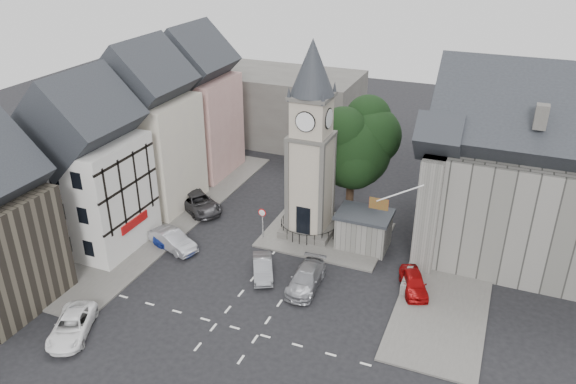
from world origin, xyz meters
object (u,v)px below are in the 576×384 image
at_px(stone_shelter, 364,230).
at_px(car_east_red, 414,283).
at_px(car_west_blue, 175,242).
at_px(clock_tower, 311,143).
at_px(pedestrian, 437,245).

height_order(stone_shelter, car_east_red, stone_shelter).
bearing_deg(car_east_red, car_west_blue, 163.29).
bearing_deg(clock_tower, car_east_red, -27.07).
bearing_deg(car_west_blue, car_east_red, -72.91).
relative_size(car_west_blue, car_east_red, 0.99).
xyz_separation_m(car_west_blue, pedestrian, (19.47, 7.30, 0.16)).
relative_size(car_east_red, pedestrian, 2.40).
height_order(clock_tower, car_east_red, clock_tower).
xyz_separation_m(clock_tower, car_west_blue, (-8.98, -6.71, -7.45)).
xyz_separation_m(car_east_red, pedestrian, (0.72, 5.58, 0.15)).
bearing_deg(car_west_blue, pedestrian, -57.60).
relative_size(clock_tower, car_east_red, 4.05).
bearing_deg(pedestrian, car_east_red, 42.89).
xyz_separation_m(stone_shelter, car_west_blue, (-13.78, -6.22, -0.87)).
height_order(car_east_red, pedestrian, pedestrian).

